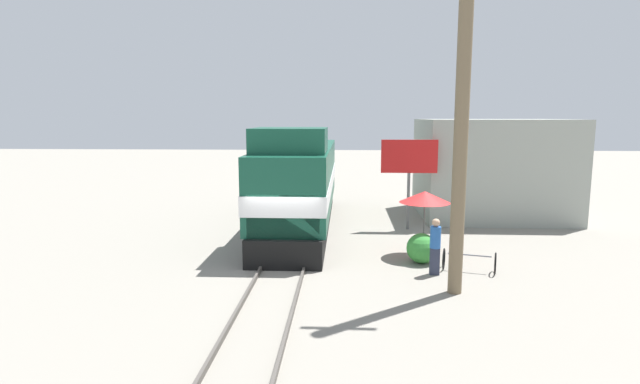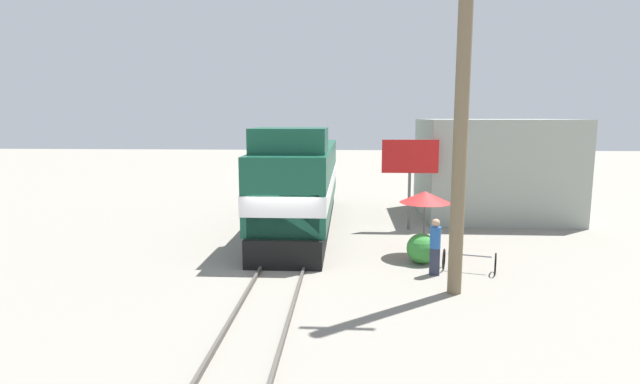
{
  "view_description": "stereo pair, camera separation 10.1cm",
  "coord_description": "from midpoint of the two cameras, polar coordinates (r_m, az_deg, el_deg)",
  "views": [
    {
      "loc": [
        2.05,
        -16.74,
        5.05
      ],
      "look_at": [
        1.2,
        0.09,
        2.51
      ],
      "focal_mm": 28.0,
      "sensor_mm": 36.0,
      "label": 1
    },
    {
      "loc": [
        2.15,
        -16.74,
        5.05
      ],
      "look_at": [
        1.2,
        0.09,
        2.51
      ],
      "focal_mm": 28.0,
      "sensor_mm": 36.0,
      "label": 2
    }
  ],
  "objects": [
    {
      "name": "bicycle",
      "position": [
        17.26,
        16.51,
        -7.54
      ],
      "size": [
        1.81,
        1.14,
        0.71
      ],
      "rotation": [
        0.0,
        0.0,
        -1.85
      ],
      "color": "black",
      "rests_on": "ground_plane"
    },
    {
      "name": "shrub_cluster",
      "position": [
        17.79,
        11.37,
        -6.33
      ],
      "size": [
        1.05,
        1.05,
        1.05
      ],
      "primitive_type": "sphere",
      "color": "#388C38",
      "rests_on": "ground_plane"
    },
    {
      "name": "building_block_distant",
      "position": [
        26.96,
        18.88,
        2.62
      ],
      "size": [
        7.12,
        6.13,
        4.93
      ],
      "primitive_type": "cube",
      "color": "#999E93",
      "rests_on": "ground_plane"
    },
    {
      "name": "rail_far",
      "position": [
        17.52,
        -1.77,
        -7.92
      ],
      "size": [
        0.08,
        34.91,
        0.15
      ],
      "primitive_type": "cube",
      "color": "#4C4742",
      "rests_on": "ground_plane"
    },
    {
      "name": "person_bystander",
      "position": [
        16.49,
        12.86,
        -5.82
      ],
      "size": [
        0.34,
        0.34,
        1.84
      ],
      "color": "#2D3347",
      "rests_on": "ground_plane"
    },
    {
      "name": "utility_pole",
      "position": [
        14.44,
        15.8,
        10.87
      ],
      "size": [
        1.8,
        0.4,
        11.29
      ],
      "color": "#726047",
      "rests_on": "ground_plane"
    },
    {
      "name": "billboard_sign",
      "position": [
        22.6,
        10.03,
        3.47
      ],
      "size": [
        2.51,
        0.12,
        4.05
      ],
      "color": "#595959",
      "rests_on": "ground_plane"
    },
    {
      "name": "rail_near",
      "position": [
        17.69,
        -6.45,
        -7.81
      ],
      "size": [
        0.08,
        34.91,
        0.15
      ],
      "primitive_type": "cube",
      "color": "#4C4742",
      "rests_on": "ground_plane"
    },
    {
      "name": "locomotive",
      "position": [
        22.43,
        -2.51,
        0.77
      ],
      "size": [
        2.92,
        13.33,
        4.65
      ],
      "color": "black",
      "rests_on": "ground_plane"
    },
    {
      "name": "vendor_umbrella",
      "position": [
        18.4,
        11.73,
        -0.56
      ],
      "size": [
        1.84,
        1.84,
        2.4
      ],
      "color": "#4C4C4C",
      "rests_on": "ground_plane"
    },
    {
      "name": "ground_plane",
      "position": [
        17.61,
        -4.12,
        -8.11
      ],
      "size": [
        120.0,
        120.0,
        0.0
      ],
      "primitive_type": "plane",
      "color": "gray"
    }
  ]
}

